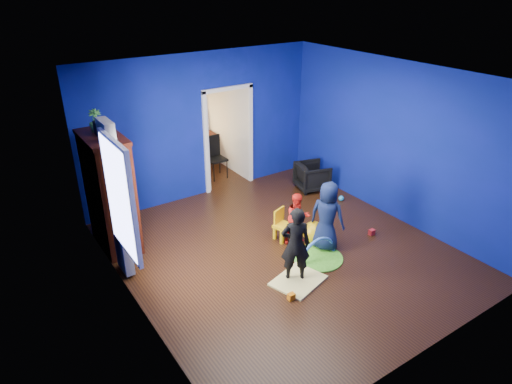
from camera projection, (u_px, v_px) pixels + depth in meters
floor at (283, 252)px, 7.64m from camera, size 5.00×5.50×0.01m
ceiling at (288, 77)px, 6.38m from camera, size 5.00×5.50×0.01m
wall_back at (202, 127)px, 9.07m from camera, size 5.00×0.02×2.90m
wall_front at (438, 255)px, 4.95m from camera, size 5.00×0.02×2.90m
wall_left at (128, 216)px, 5.76m from camera, size 0.02×5.50×2.90m
wall_right at (395, 142)px, 8.26m from camera, size 0.02×5.50×2.90m
alcove at (208, 121)px, 10.11m from camera, size 1.00×1.75×2.50m
armchair at (312, 176)px, 9.73m from camera, size 0.78×0.77×0.58m
child_black at (295, 245)px, 6.72m from camera, size 0.53×0.48×1.21m
child_navy at (327, 216)px, 7.50m from camera, size 0.61×0.70×1.20m
toddler_red at (298, 219)px, 7.72m from camera, size 0.52×0.45×0.92m
vase at (106, 133)px, 6.73m from camera, size 0.30×0.30×0.25m
potted_plant at (95, 121)px, 7.10m from camera, size 0.21×0.21×0.36m
tv_armoire at (110, 193)px, 7.44m from camera, size 0.58×1.14×1.96m
crt_tv at (112, 190)px, 7.44m from camera, size 0.46×0.70×0.54m
yellow_blanket at (298, 281)px, 6.90m from camera, size 0.89×0.79×0.03m
hopper_ball at (314, 232)px, 7.84m from camera, size 0.38×0.38×0.38m
kid_chair at (283, 227)px, 7.89m from camera, size 0.36×0.36×0.50m
play_mat at (318, 258)px, 7.46m from camera, size 0.82×0.82×0.02m
toy_arch at (318, 257)px, 7.46m from camera, size 0.74×0.06×0.74m
window_left at (118, 198)px, 5.98m from camera, size 0.03×0.95×1.55m
curtain at (116, 201)px, 6.58m from camera, size 0.14×0.42×2.40m
doorway at (228, 140)px, 9.54m from camera, size 1.16×0.10×2.10m
study_desk at (197, 150)px, 10.96m from camera, size 0.88×0.44×0.75m
desk_monitor at (193, 125)px, 10.80m from camera, size 0.40×0.05×0.32m
desk_lamp at (184, 129)px, 10.63m from camera, size 0.14×0.14×0.14m
folding_chair at (216, 158)px, 10.21m from camera, size 0.40×0.40×0.92m
book_shelf at (191, 80)px, 10.33m from camera, size 0.88×0.24×0.04m
toy_0 at (372, 232)px, 8.11m from camera, size 0.10×0.08×0.10m
toy_1 at (341, 198)px, 9.33m from camera, size 0.11×0.11×0.11m
toy_2 at (291, 297)px, 6.50m from camera, size 0.10×0.08×0.10m
toy_3 at (327, 220)px, 8.53m from camera, size 0.10×0.08×0.10m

